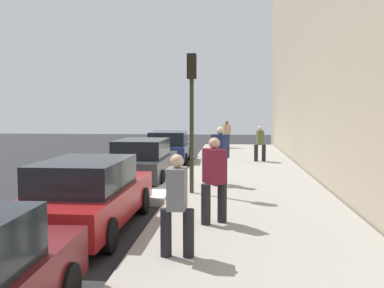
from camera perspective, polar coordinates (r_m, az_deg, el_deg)
The scene contains 14 objects.
ground_plane at distance 16.33m, azimuth -4.61°, elevation -4.44°, with size 56.00×56.00×0.00m, color #28282B.
sidewalk at distance 16.11m, azimuth 7.08°, elevation -4.31°, with size 28.00×4.60×0.15m, color #A39E93.
lane_stripe_centre at distance 17.15m, azimuth -15.24°, elevation -4.14°, with size 28.00×0.14×0.01m, color gold.
snow_bank_curb at distance 14.75m, azimuth -2.89°, elevation -4.96°, with size 6.47×0.56×0.22m, color white.
parked_car_red at distance 9.51m, azimuth -13.42°, elevation -6.42°, with size 4.80×1.93×1.51m.
parked_car_charcoal at distance 15.30m, azimuth -6.42°, elevation -2.20°, with size 4.41×1.95×1.51m.
parked_car_navy at distance 20.56m, azimuth -3.04°, elevation -0.44°, with size 4.60×2.01×1.51m.
pedestrian_grey_coat at distance 7.13m, azimuth -1.95°, elevation -7.62°, with size 0.46×0.55×1.68m.
pedestrian_olive_coat at distance 20.36m, azimuth 8.85°, elevation 0.20°, with size 0.47×0.54×1.63m.
pedestrian_tan_coat at distance 27.36m, azimuth 4.54°, elevation 1.39°, with size 0.54×0.51×1.68m.
pedestrian_navy_coat at distance 13.84m, azimuth 3.70°, elevation -1.32°, with size 0.55×0.59×1.84m.
pedestrian_burgundy_coat at distance 9.19m, azimuth 2.90°, elevation -4.43°, with size 0.58×0.53×1.81m.
traffic_light_pole at distance 12.46m, azimuth -0.03°, elevation 5.93°, with size 0.35×0.26×3.95m.
rolling_suitcase at distance 27.01m, azimuth 4.56°, elevation -0.01°, with size 0.34×0.22×0.86m.
Camera 1 is at (-15.90, -2.70, 2.55)m, focal length 40.97 mm.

